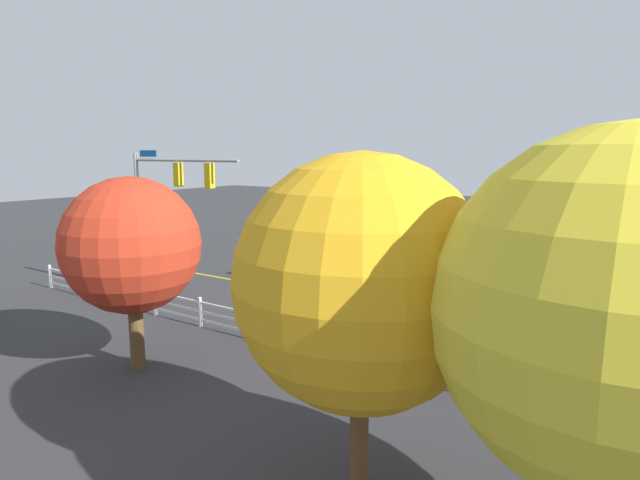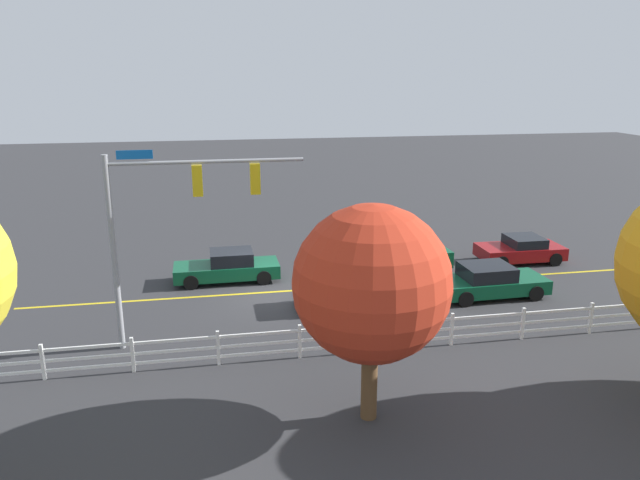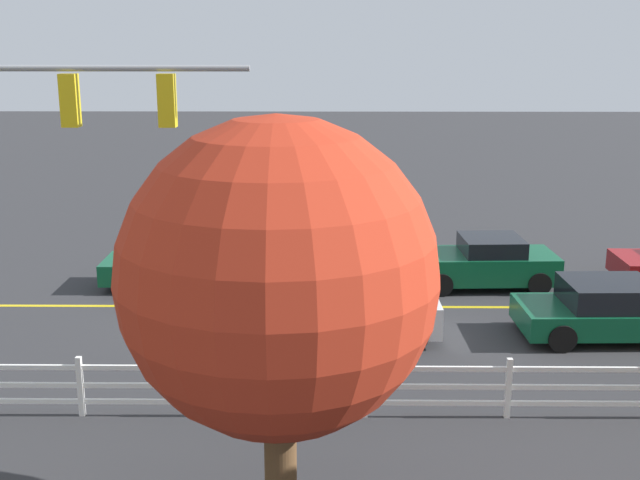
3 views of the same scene
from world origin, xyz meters
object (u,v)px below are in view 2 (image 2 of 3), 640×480
at_px(car_0, 490,281).
at_px(car_1, 407,256).
at_px(car_3, 228,267).
at_px(tree_1, 372,284).
at_px(car_4, 345,289).
at_px(car_2, 521,250).

relative_size(car_0, car_1, 1.13).
bearing_deg(car_3, tree_1, 104.96).
distance_m(car_1, tree_1, 13.22).
bearing_deg(car_4, car_2, 22.56).
distance_m(car_0, tree_1, 11.16).
distance_m(car_3, car_4, 5.88).
xyz_separation_m(car_0, tree_1, (7.26, 7.87, 3.15)).
bearing_deg(car_4, tree_1, -98.52).
bearing_deg(car_1, car_3, -1.73).
height_order(car_1, tree_1, tree_1).
bearing_deg(car_2, car_4, 23.65).
distance_m(car_1, car_2, 5.83).
xyz_separation_m(car_2, car_4, (9.72, 4.09, 0.11)).
height_order(car_2, car_4, car_4).
distance_m(car_3, tree_1, 12.59).
height_order(car_3, tree_1, tree_1).
relative_size(car_2, car_3, 0.88).
height_order(car_0, car_2, car_0).
relative_size(car_1, tree_1, 0.69).
height_order(car_1, car_4, car_4).
bearing_deg(car_1, car_0, 117.14).
distance_m(car_0, car_2, 5.44).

